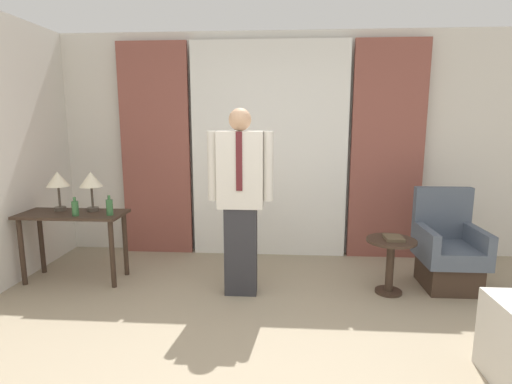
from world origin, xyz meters
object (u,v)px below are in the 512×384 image
(table_lamp_right, at_px, (91,181))
(side_table, at_px, (390,257))
(table_lamp_left, at_px, (58,181))
(bottle_by_lamp, at_px, (75,208))
(armchair, at_px, (448,253))
(desk, at_px, (73,225))
(person, at_px, (240,195))
(book, at_px, (394,238))
(bottle_near_edge, at_px, (110,207))

(table_lamp_right, bearing_deg, side_table, -3.84)
(table_lamp_left, relative_size, bottle_by_lamp, 2.19)
(table_lamp_left, distance_m, armchair, 4.06)
(table_lamp_left, bearing_deg, bottle_by_lamp, -37.13)
(desk, xyz_separation_m, person, (1.77, -0.22, 0.38))
(desk, xyz_separation_m, bottle_by_lamp, (0.10, -0.12, 0.21))
(person, bearing_deg, bottle_by_lamp, 176.66)
(table_lamp_right, xyz_separation_m, armchair, (3.65, 0.01, -0.69))
(table_lamp_right, distance_m, armchair, 3.71)
(side_table, bearing_deg, bottle_by_lamp, -179.84)
(side_table, relative_size, book, 2.69)
(desk, bearing_deg, table_lamp_left, 152.78)
(table_lamp_right, bearing_deg, bottle_by_lamp, -109.85)
(bottle_near_edge, distance_m, side_table, 2.81)
(table_lamp_right, relative_size, bottle_by_lamp, 2.19)
(bottle_near_edge, xyz_separation_m, armchair, (3.39, 0.17, -0.46))
(bottle_near_edge, relative_size, bottle_by_lamp, 1.06)
(table_lamp_right, height_order, side_table, table_lamp_right)
(table_lamp_right, distance_m, side_table, 3.10)
(bottle_near_edge, bearing_deg, bottle_by_lamp, -171.03)
(desk, xyz_separation_m, book, (3.22, -0.11, -0.03))
(desk, height_order, bottle_by_lamp, bottle_by_lamp)
(table_lamp_left, xyz_separation_m, armchair, (4.00, 0.01, -0.69))
(bottle_near_edge, height_order, armchair, armchair)
(desk, bearing_deg, book, -2.02)
(side_table, distance_m, book, 0.19)
(desk, relative_size, table_lamp_left, 2.56)
(table_lamp_left, distance_m, side_table, 3.45)
(desk, height_order, person, person)
(desk, relative_size, book, 5.28)
(bottle_by_lamp, bearing_deg, armchair, 3.47)
(desk, height_order, table_lamp_left, table_lamp_left)
(table_lamp_left, distance_m, book, 3.44)
(desk, relative_size, table_lamp_right, 2.56)
(book, bearing_deg, side_table, 173.42)
(bottle_by_lamp, xyz_separation_m, side_table, (3.10, 0.01, -0.43))
(table_lamp_left, height_order, book, table_lamp_left)
(table_lamp_right, distance_m, bottle_by_lamp, 0.33)
(table_lamp_right, height_order, book, table_lamp_right)
(bottle_near_edge, bearing_deg, person, -6.37)
(armchair, distance_m, book, 0.67)
(bottle_near_edge, distance_m, armchair, 3.43)
(bottle_by_lamp, bearing_deg, book, 0.12)
(table_lamp_right, height_order, armchair, table_lamp_right)
(table_lamp_right, height_order, bottle_near_edge, table_lamp_right)
(table_lamp_left, height_order, bottle_near_edge, table_lamp_left)
(table_lamp_left, height_order, bottle_by_lamp, table_lamp_left)
(side_table, bearing_deg, table_lamp_left, 176.56)
(table_lamp_right, height_order, bottle_by_lamp, table_lamp_right)
(side_table, bearing_deg, table_lamp_right, 176.16)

